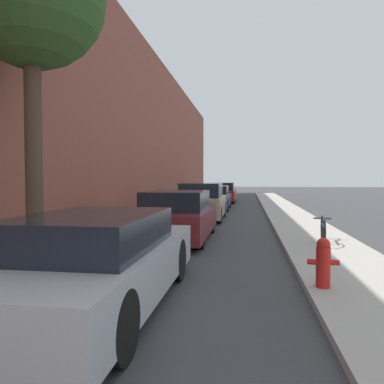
{
  "coord_description": "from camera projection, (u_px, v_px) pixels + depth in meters",
  "views": [
    {
      "loc": [
        1.02,
        0.69,
        1.76
      ],
      "look_at": [
        -0.56,
        11.19,
        1.36
      ],
      "focal_mm": 34.61,
      "sensor_mm": 36.0,
      "label": 1
    }
  ],
  "objects": [
    {
      "name": "parked_car_maroon",
      "position": [
        178.0,
        216.0,
        10.57
      ],
      "size": [
        1.84,
        4.4,
        1.39
      ],
      "color": "black",
      "rests_on": "ground"
    },
    {
      "name": "parked_car_champagne",
      "position": [
        202.0,
        202.0,
        15.63
      ],
      "size": [
        1.83,
        4.19,
        1.54
      ],
      "color": "black",
      "rests_on": "ground"
    },
    {
      "name": "fire_hydrant",
      "position": [
        323.0,
        262.0,
        5.53
      ],
      "size": [
        0.46,
        0.21,
        0.75
      ],
      "color": "red",
      "rests_on": "sidewalk_right"
    },
    {
      "name": "ground_plane",
      "position": [
        223.0,
        220.0,
        15.35
      ],
      "size": [
        120.0,
        120.0,
        0.0
      ],
      "primitive_type": "plane",
      "color": "#3D3D3F"
    },
    {
      "name": "sidewalk_right",
      "position": [
        294.0,
        220.0,
        14.91
      ],
      "size": [
        2.0,
        52.0,
        0.12
      ],
      "color": "#ADA89E",
      "rests_on": "ground"
    },
    {
      "name": "parked_car_navy",
      "position": [
        214.0,
        198.0,
        20.88
      ],
      "size": [
        1.71,
        4.42,
        1.32
      ],
      "color": "black",
      "rests_on": "ground"
    },
    {
      "name": "building_facade_left",
      "position": [
        124.0,
        120.0,
        15.82
      ],
      "size": [
        0.7,
        52.0,
        8.46
      ],
      "color": "brown",
      "rests_on": "ground"
    },
    {
      "name": "sidewalk_left",
      "position": [
        155.0,
        218.0,
        15.78
      ],
      "size": [
        2.0,
        52.0,
        0.12
      ],
      "color": "#ADA89E",
      "rests_on": "ground"
    },
    {
      "name": "bicycle",
      "position": [
        323.0,
        230.0,
        9.21
      ],
      "size": [
        0.44,
        1.6,
        0.66
      ],
      "rotation": [
        0.0,
        0.0,
        -0.13
      ],
      "color": "black",
      "rests_on": "sidewalk_right"
    },
    {
      "name": "parked_car_red",
      "position": [
        222.0,
        193.0,
        26.72
      ],
      "size": [
        1.89,
        4.61,
        1.43
      ],
      "color": "black",
      "rests_on": "ground"
    },
    {
      "name": "parked_car_silver",
      "position": [
        98.0,
        262.0,
        4.97
      ],
      "size": [
        1.79,
        4.64,
        1.29
      ],
      "color": "black",
      "rests_on": "ground"
    }
  ]
}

